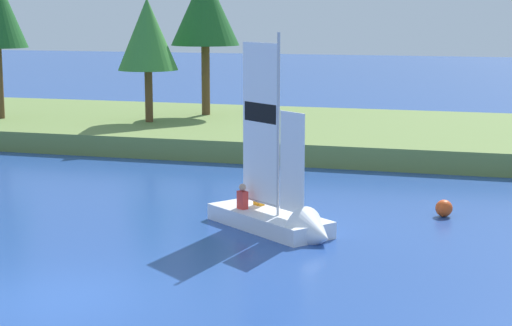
# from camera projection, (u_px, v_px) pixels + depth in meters

# --- Properties ---
(ground_plane) EXTENTS (200.00, 200.00, 0.00)m
(ground_plane) POSITION_uv_depth(u_px,v_px,m) (59.00, 299.00, 17.58)
(ground_plane) COLOR #234793
(shore_bank) EXTENTS (80.00, 12.68, 0.87)m
(shore_bank) POSITION_uv_depth(u_px,v_px,m) (305.00, 132.00, 38.71)
(shore_bank) COLOR olive
(shore_bank) RESTS_ON ground
(shoreline_tree_midleft) EXTENTS (2.71, 2.71, 5.59)m
(shoreline_tree_midleft) POSITION_uv_depth(u_px,v_px,m) (147.00, 35.00, 38.26)
(shoreline_tree_midleft) COLOR brown
(shoreline_tree_midleft) RESTS_ON shore_bank
(shoreline_tree_centre) EXTENTS (3.30, 3.30, 6.92)m
(shoreline_tree_centre) POSITION_uv_depth(u_px,v_px,m) (205.00, 9.00, 40.76)
(shoreline_tree_centre) COLOR brown
(shoreline_tree_centre) RESTS_ON shore_bank
(sailboat) EXTENTS (4.30, 3.68, 5.75)m
(sailboat) POSITION_uv_depth(u_px,v_px,m) (285.00, 218.00, 22.70)
(sailboat) COLOR white
(sailboat) RESTS_ON ground
(channel_buoy) EXTENTS (0.49, 0.49, 0.49)m
(channel_buoy) POSITION_uv_depth(u_px,v_px,m) (444.00, 208.00, 24.60)
(channel_buoy) COLOR #E54C19
(channel_buoy) RESTS_ON ground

